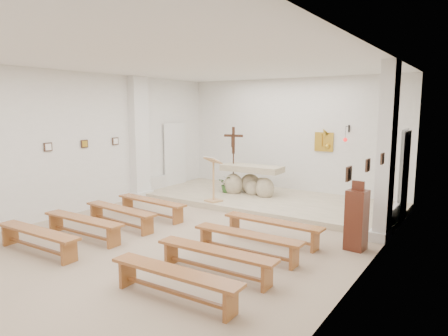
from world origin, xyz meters
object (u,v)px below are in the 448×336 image
Objects in this scene: bench_right_third at (216,256)px; bench_left_fourth at (37,236)px; crucifix_stand at (233,154)px; donation_pedestal at (357,220)px; bench_left_third at (83,223)px; bench_right_fourth at (175,278)px; bench_right_second at (247,239)px; bench_right_front at (272,226)px; bench_left_front at (151,204)px; lectern at (213,179)px; bench_left_second at (120,213)px; altar at (251,182)px.

bench_left_fourth is (-3.24, -0.97, 0.00)m from bench_right_third.
donation_pedestal is (4.36, -2.62, -0.69)m from crucifix_stand.
bench_right_third is (3.24, 0.00, 0.00)m from bench_left_third.
bench_left_third is 1.00× the size of bench_right_fourth.
bench_right_second is 1.94m from bench_right_fourth.
bench_right_front and bench_left_fourth have the same top height.
bench_left_front is at bearing -109.19° from crucifix_stand.
lectern reaches higher than bench_right_second.
bench_left_front is 0.97m from bench_left_second.
altar is at bearing 127.87° from bench_right_front.
bench_right_fourth is at bearing -88.33° from bench_right_front.
bench_left_front is at bearing 94.43° from bench_left_second.
lectern is 0.59× the size of bench_right_third.
bench_left_front is 1.01× the size of bench_right_second.
lectern reaches higher than bench_right_front.
bench_left_second is at bearing -157.49° from donation_pedestal.
lectern is at bearing 149.03° from bench_right_front.
bench_left_second and bench_right_second have the same top height.
altar is 4.62m from bench_right_second.
bench_right_second is 3.39m from bench_left_third.
bench_right_third is (3.24, -1.94, 0.00)m from bench_left_front.
altar reaches higher than bench_left_front.
donation_pedestal is at bearing -43.51° from crucifix_stand.
bench_left_front is (-0.65, -1.66, -0.42)m from lectern.
bench_left_front is 3.24m from bench_right_front.
crucifix_stand is 5.08m from bench_right_second.
bench_right_fourth is (0.00, -1.94, 0.00)m from bench_right_second.
bench_right_front is at bearing 89.48° from bench_right_second.
donation_pedestal is 4.95m from bench_left_second.
crucifix_stand reaches higher than bench_right_front.
altar reaches higher than bench_right_front.
bench_right_second is 1.00× the size of bench_left_fourth.
bench_right_second is (0.00, -0.97, 0.00)m from bench_right_front.
bench_left_third is (-0.65, -3.61, -0.42)m from lectern.
bench_left_second and bench_left_third have the same top height.
bench_left_front is 4.36m from bench_right_fourth.
bench_right_front is 3.78m from bench_left_third.
donation_pedestal is 0.62× the size of bench_left_front.
bench_right_second is at bearing 29.64° from bench_left_fourth.
donation_pedestal is at bearing 34.48° from bench_left_fourth.
bench_left_fourth is (-4.72, -3.40, -0.24)m from donation_pedestal.
bench_right_second and bench_right_third have the same top height.
donation_pedestal is 0.62× the size of bench_left_second.
altar is at bearing 108.93° from bench_right_fourth.
bench_left_front is 1.01× the size of bench_left_third.
crucifix_stand is at bearing 85.21° from bench_left_third.
bench_left_fourth and bench_right_fourth have the same top height.
donation_pedestal reaches higher than bench_left_third.
altar is 0.87× the size of bench_left_fourth.
altar is at bearing 80.47° from bench_left_second.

